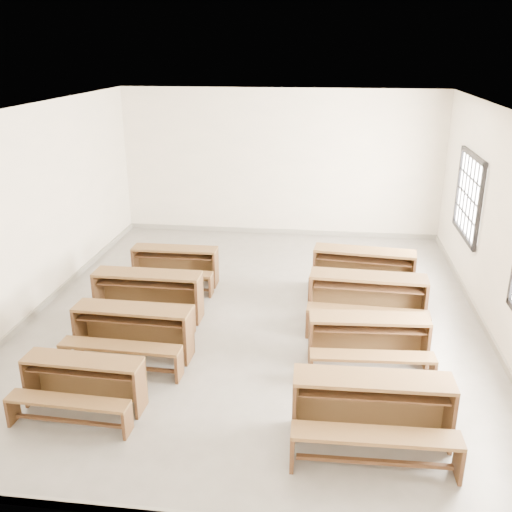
# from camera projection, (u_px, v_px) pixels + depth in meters

# --- Properties ---
(room) EXTENTS (8.50, 8.50, 3.20)m
(room) POSITION_uv_depth(u_px,v_px,m) (262.00, 183.00, 8.31)
(room) COLOR gray
(room) RESTS_ON ground
(desk_set_0) EXTENTS (1.43, 0.78, 0.63)m
(desk_set_0) POSITION_uv_depth(u_px,v_px,m) (83.00, 381.00, 6.62)
(desk_set_0) COLOR brown
(desk_set_0) RESTS_ON ground
(desk_set_1) EXTENTS (1.63, 0.89, 0.72)m
(desk_set_1) POSITION_uv_depth(u_px,v_px,m) (132.00, 329.00, 7.71)
(desk_set_1) COLOR brown
(desk_set_1) RESTS_ON ground
(desk_set_2) EXTENTS (1.68, 0.88, 0.75)m
(desk_set_2) POSITION_uv_depth(u_px,v_px,m) (147.00, 293.00, 8.80)
(desk_set_2) COLOR brown
(desk_set_2) RESTS_ON ground
(desk_set_3) EXTENTS (1.51, 0.79, 0.68)m
(desk_set_3) POSITION_uv_depth(u_px,v_px,m) (175.00, 263.00, 10.10)
(desk_set_3) COLOR brown
(desk_set_3) RESTS_ON ground
(desk_set_4) EXTENTS (1.70, 0.91, 0.76)m
(desk_set_4) POSITION_uv_depth(u_px,v_px,m) (372.00, 406.00, 6.02)
(desk_set_4) COLOR brown
(desk_set_4) RESTS_ON ground
(desk_set_5) EXTENTS (1.61, 0.91, 0.70)m
(desk_set_5) POSITION_uv_depth(u_px,v_px,m) (368.00, 338.00, 7.49)
(desk_set_5) COLOR brown
(desk_set_5) RESTS_ON ground
(desk_set_6) EXTENTS (1.79, 0.98, 0.79)m
(desk_set_6) POSITION_uv_depth(u_px,v_px,m) (367.00, 297.00, 8.61)
(desk_set_6) COLOR brown
(desk_set_6) RESTS_ON ground
(desk_set_7) EXTENTS (1.79, 1.06, 0.77)m
(desk_set_7) POSITION_uv_depth(u_px,v_px,m) (363.00, 269.00, 9.72)
(desk_set_7) COLOR brown
(desk_set_7) RESTS_ON ground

